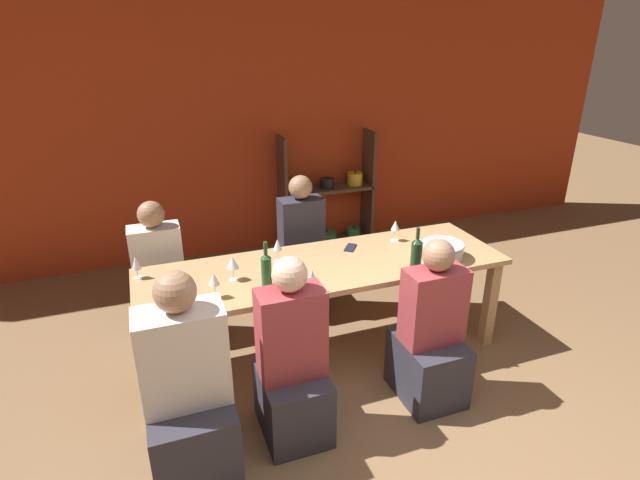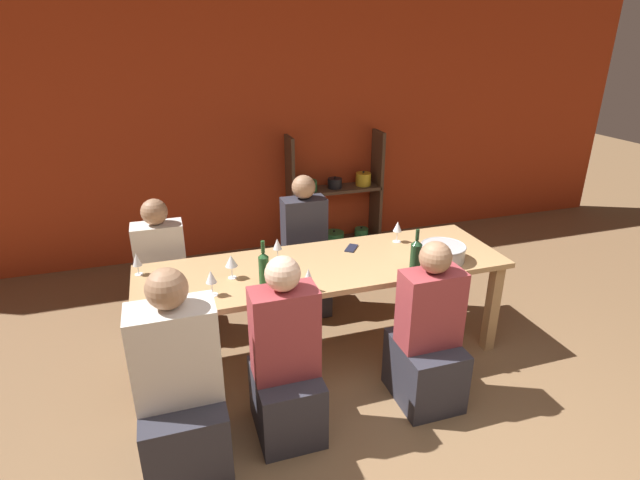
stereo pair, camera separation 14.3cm
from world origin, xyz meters
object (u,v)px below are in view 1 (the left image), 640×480
Objects in this scene: wine_bottle_dark at (416,254)px; person_far_b at (161,289)px; shelf_unit at (326,204)px; person_far_a at (302,262)px; wine_glass_empty_a at (312,276)px; wine_glass_empty_b at (233,263)px; wine_glass_red_a at (277,246)px; wine_glass_empty_c at (136,263)px; dining_table at (325,275)px; wine_bottle_green at (266,269)px; mixing_bowl at (442,250)px; wine_glass_white_a at (214,280)px; person_near_c at (292,372)px; cell_phone at (350,248)px; wine_glass_red_b at (395,226)px; person_near_a at (189,402)px; person_near_b at (430,342)px.

person_far_b reaches higher than wine_bottle_dark.
shelf_unit reaches higher than person_far_a.
person_far_a is 1.19m from person_far_b.
wine_glass_empty_b is at bearing 142.86° from wine_glass_empty_a.
person_far_a reaches higher than wine_glass_red_a.
wine_glass_empty_c is (-0.61, 0.25, -0.01)m from wine_glass_empty_b.
wine_bottle_dark is at bearing -29.94° from dining_table.
wine_bottle_green is 1.05m from wine_bottle_dark.
wine_glass_red_a is (0.17, 0.34, 0.00)m from wine_bottle_green.
wine_bottle_green is 0.38m from wine_glass_red_a.
person_far_b is at bearing 156.12° from mixing_bowl.
wine_bottle_dark reaches higher than wine_glass_white_a.
wine_glass_empty_b is at bearing -22.36° from wine_glass_empty_c.
wine_glass_empty_b is at bearing 138.71° from wine_bottle_green.
wine_bottle_green is at bearing -27.56° from wine_glass_empty_c.
wine_glass_empty_b is 0.15× the size of person_far_b.
dining_table is at bearing 14.61° from wine_glass_white_a.
wine_glass_white_a reaches higher than wine_glass_empty_a.
mixing_bowl is 0.28× the size of person_near_c.
wine_glass_white_a is 0.75m from person_near_c.
wine_glass_empty_a is at bearing -171.93° from mixing_bowl.
cell_phone is at bearing 3.41° from wine_glass_red_a.
cell_phone is 0.14× the size of person_far_b.
mixing_bowl is 1.93× the size of wine_glass_red_b.
dining_table is at bearing 85.61° from person_far_a.
wine_glass_empty_b is at bearing 173.12° from mixing_bowl.
wine_bottle_green is at bearing -153.76° from cell_phone.
wine_glass_empty_b is at bearing 60.78° from person_near_a.
shelf_unit is 2.58m from wine_bottle_green.
dining_table is 16.48× the size of cell_phone.
wine_glass_red_b is at bearing 31.96° from wine_glass_empty_a.
wine_glass_red_b is 1.04m from person_near_b.
wine_bottle_green reaches higher than wine_glass_white_a.
person_far_a is at bearing 69.40° from person_near_c.
person_near_a is (-1.09, -0.76, -0.23)m from dining_table.
person_near_b is at bearing 139.63° from person_far_b.
person_far_a reaches higher than person_far_b.
mixing_bowl is 1.90× the size of wine_glass_white_a.
person_near_b is (-0.37, -0.49, -0.41)m from mixing_bowl.
wine_bottle_green is 0.25× the size of person_near_a.
person_far_b is at bearing 1.23° from person_far_a.
wine_glass_red_a is 1.25m from person_near_b.
person_far_b is at bearing 91.87° from person_near_a.
person_near_c is (-0.47, -0.70, -0.24)m from dining_table.
shelf_unit reaches higher than person_near_a.
person_near_a is (-1.87, -2.79, -0.04)m from shelf_unit.
wine_bottle_green is at bearing 172.16° from wine_bottle_dark.
shelf_unit is 1.92m from cell_phone.
wine_bottle_dark is at bearing 19.98° from person_near_c.
person_near_b reaches higher than wine_bottle_green.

